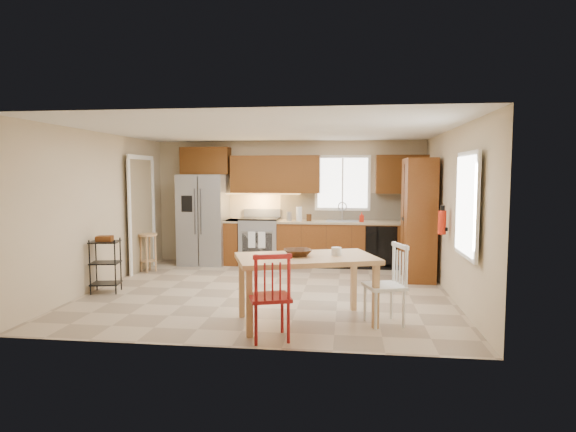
{
  "coord_description": "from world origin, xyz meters",
  "views": [
    {
      "loc": [
        1.21,
        -7.32,
        1.83
      ],
      "look_at": [
        0.25,
        0.4,
        1.15
      ],
      "focal_mm": 30.0,
      "sensor_mm": 36.0,
      "label": 1
    }
  ],
  "objects_px": {
    "table_jar": "(336,253)",
    "chair_white": "(384,285)",
    "refrigerator": "(204,219)",
    "table_bowl": "(298,256)",
    "range_stove": "(260,242)",
    "pantry": "(418,219)",
    "dining_table": "(306,290)",
    "bar_stool": "(148,253)",
    "utility_cart": "(106,266)",
    "fire_extinguisher": "(442,222)",
    "chair_red": "(269,296)",
    "soap_bottle": "(362,217)"
  },
  "relations": [
    {
      "from": "table_jar",
      "to": "chair_white",
      "type": "bearing_deg",
      "value": -5.29
    },
    {
      "from": "refrigerator",
      "to": "table_bowl",
      "type": "height_order",
      "value": "refrigerator"
    },
    {
      "from": "range_stove",
      "to": "pantry",
      "type": "bearing_deg",
      "value": -18.29
    },
    {
      "from": "refrigerator",
      "to": "table_bowl",
      "type": "bearing_deg",
      "value": -57.66
    },
    {
      "from": "dining_table",
      "to": "refrigerator",
      "type": "bearing_deg",
      "value": 104.66
    },
    {
      "from": "bar_stool",
      "to": "utility_cart",
      "type": "bearing_deg",
      "value": -79.24
    },
    {
      "from": "pantry",
      "to": "fire_extinguisher",
      "type": "distance_m",
      "value": 1.07
    },
    {
      "from": "dining_table",
      "to": "utility_cart",
      "type": "distance_m",
      "value": 3.4
    },
    {
      "from": "range_stove",
      "to": "bar_stool",
      "type": "height_order",
      "value": "range_stove"
    },
    {
      "from": "chair_white",
      "to": "table_bowl",
      "type": "bearing_deg",
      "value": 73.89
    },
    {
      "from": "dining_table",
      "to": "chair_red",
      "type": "xyz_separation_m",
      "value": [
        -0.35,
        -0.65,
        0.08
      ]
    },
    {
      "from": "table_bowl",
      "to": "table_jar",
      "type": "distance_m",
      "value": 0.48
    },
    {
      "from": "soap_bottle",
      "to": "table_jar",
      "type": "relative_size",
      "value": 1.26
    },
    {
      "from": "range_stove",
      "to": "table_jar",
      "type": "distance_m",
      "value": 3.97
    },
    {
      "from": "fire_extinguisher",
      "to": "table_bowl",
      "type": "xyz_separation_m",
      "value": [
        -2.02,
        -1.67,
        -0.28
      ]
    },
    {
      "from": "chair_white",
      "to": "utility_cart",
      "type": "xyz_separation_m",
      "value": [
        -4.16,
        1.08,
        -0.07
      ]
    },
    {
      "from": "pantry",
      "to": "refrigerator",
      "type": "bearing_deg",
      "value": 167.38
    },
    {
      "from": "bar_stool",
      "to": "utility_cart",
      "type": "height_order",
      "value": "utility_cart"
    },
    {
      "from": "refrigerator",
      "to": "chair_red",
      "type": "bearing_deg",
      "value": -64.36
    },
    {
      "from": "chair_white",
      "to": "table_jar",
      "type": "xyz_separation_m",
      "value": [
        -0.59,
        0.05,
        0.36
      ]
    },
    {
      "from": "chair_red",
      "to": "chair_white",
      "type": "bearing_deg",
      "value": 9.47
    },
    {
      "from": "range_stove",
      "to": "table_bowl",
      "type": "bearing_deg",
      "value": -72.65
    },
    {
      "from": "refrigerator",
      "to": "range_stove",
      "type": "xyz_separation_m",
      "value": [
        1.15,
        0.06,
        -0.45
      ]
    },
    {
      "from": "dining_table",
      "to": "table_bowl",
      "type": "distance_m",
      "value": 0.43
    },
    {
      "from": "fire_extinguisher",
      "to": "utility_cart",
      "type": "height_order",
      "value": "fire_extinguisher"
    },
    {
      "from": "soap_bottle",
      "to": "utility_cart",
      "type": "height_order",
      "value": "soap_bottle"
    },
    {
      "from": "refrigerator",
      "to": "table_jar",
      "type": "distance_m",
      "value": 4.5
    },
    {
      "from": "utility_cart",
      "to": "refrigerator",
      "type": "bearing_deg",
      "value": 62.13
    },
    {
      "from": "dining_table",
      "to": "table_jar",
      "type": "relative_size",
      "value": 10.97
    },
    {
      "from": "utility_cart",
      "to": "range_stove",
      "type": "bearing_deg",
      "value": 42.66
    },
    {
      "from": "pantry",
      "to": "chair_white",
      "type": "distance_m",
      "value": 2.83
    },
    {
      "from": "table_jar",
      "to": "bar_stool",
      "type": "xyz_separation_m",
      "value": [
        -3.58,
        2.63,
        -0.5
      ]
    },
    {
      "from": "chair_red",
      "to": "table_bowl",
      "type": "distance_m",
      "value": 0.77
    },
    {
      "from": "pantry",
      "to": "dining_table",
      "type": "xyz_separation_m",
      "value": [
        -1.72,
        -2.72,
        -0.64
      ]
    },
    {
      "from": "fire_extinguisher",
      "to": "bar_stool",
      "type": "relative_size",
      "value": 0.5
    },
    {
      "from": "utility_cart",
      "to": "chair_white",
      "type": "bearing_deg",
      "value": -24.75
    },
    {
      "from": "fire_extinguisher",
      "to": "dining_table",
      "type": "height_order",
      "value": "fire_extinguisher"
    },
    {
      "from": "refrigerator",
      "to": "soap_bottle",
      "type": "bearing_deg",
      "value": -0.45
    },
    {
      "from": "range_stove",
      "to": "table_jar",
      "type": "relative_size",
      "value": 6.05
    },
    {
      "from": "soap_bottle",
      "to": "fire_extinguisher",
      "type": "relative_size",
      "value": 0.53
    },
    {
      "from": "fire_extinguisher",
      "to": "chair_red",
      "type": "xyz_separation_m",
      "value": [
        -2.27,
        -2.32,
        -0.61
      ]
    },
    {
      "from": "fire_extinguisher",
      "to": "utility_cart",
      "type": "relative_size",
      "value": 0.43
    },
    {
      "from": "pantry",
      "to": "bar_stool",
      "type": "height_order",
      "value": "pantry"
    },
    {
      "from": "chair_white",
      "to": "bar_stool",
      "type": "height_order",
      "value": "chair_white"
    },
    {
      "from": "soap_bottle",
      "to": "chair_red",
      "type": "distance_m",
      "value": 4.44
    },
    {
      "from": "refrigerator",
      "to": "utility_cart",
      "type": "distance_m",
      "value": 2.69
    },
    {
      "from": "range_stove",
      "to": "table_bowl",
      "type": "height_order",
      "value": "range_stove"
    },
    {
      "from": "fire_extinguisher",
      "to": "dining_table",
      "type": "xyz_separation_m",
      "value": [
        -1.92,
        -1.67,
        -0.69
      ]
    },
    {
      "from": "fire_extinguisher",
      "to": "dining_table",
      "type": "distance_m",
      "value": 2.64
    },
    {
      "from": "pantry",
      "to": "table_jar",
      "type": "xyz_separation_m",
      "value": [
        -1.35,
        -2.62,
        -0.2
      ]
    }
  ]
}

